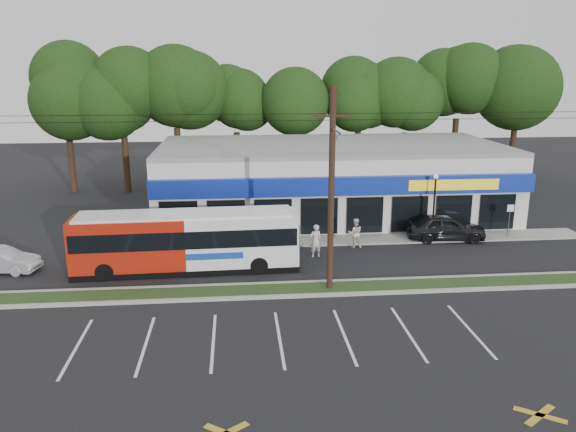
{
  "coord_description": "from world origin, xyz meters",
  "views": [
    {
      "loc": [
        -1.51,
        -24.87,
        10.79
      ],
      "look_at": [
        1.29,
        5.0,
        2.79
      ],
      "focal_mm": 35.0,
      "sensor_mm": 36.0,
      "label": 1
    }
  ],
  "objects_px": {
    "utility_pole": "(328,184)",
    "car_silver": "(1,260)",
    "metrobus": "(187,240)",
    "pedestrian_a": "(316,241)",
    "lamp_post": "(434,199)",
    "pedestrian_b": "(355,233)",
    "sign_post": "(510,215)",
    "car_dark": "(446,227)"
  },
  "relations": [
    {
      "from": "metrobus",
      "to": "utility_pole",
      "type": "bearing_deg",
      "value": -28.46
    },
    {
      "from": "metrobus",
      "to": "car_dark",
      "type": "distance_m",
      "value": 16.56
    },
    {
      "from": "utility_pole",
      "to": "lamp_post",
      "type": "height_order",
      "value": "utility_pole"
    },
    {
      "from": "lamp_post",
      "to": "car_dark",
      "type": "relative_size",
      "value": 0.86
    },
    {
      "from": "car_dark",
      "to": "car_silver",
      "type": "relative_size",
      "value": 1.22
    },
    {
      "from": "utility_pole",
      "to": "car_dark",
      "type": "bearing_deg",
      "value": 40.27
    },
    {
      "from": "car_silver",
      "to": "pedestrian_b",
      "type": "bearing_deg",
      "value": -72.92
    },
    {
      "from": "sign_post",
      "to": "pedestrian_b",
      "type": "xyz_separation_m",
      "value": [
        -10.34,
        -1.04,
        -0.63
      ]
    },
    {
      "from": "sign_post",
      "to": "pedestrian_b",
      "type": "bearing_deg",
      "value": -174.26
    },
    {
      "from": "metrobus",
      "to": "pedestrian_a",
      "type": "bearing_deg",
      "value": 9.9
    },
    {
      "from": "utility_pole",
      "to": "lamp_post",
      "type": "xyz_separation_m",
      "value": [
        8.17,
        7.87,
        -2.74
      ]
    },
    {
      "from": "utility_pole",
      "to": "sign_post",
      "type": "xyz_separation_m",
      "value": [
        13.17,
        7.65,
        -3.86
      ]
    },
    {
      "from": "car_dark",
      "to": "metrobus",
      "type": "bearing_deg",
      "value": 109.56
    },
    {
      "from": "car_dark",
      "to": "pedestrian_a",
      "type": "xyz_separation_m",
      "value": [
        -8.77,
        -2.5,
        0.14
      ]
    },
    {
      "from": "car_silver",
      "to": "metrobus",
      "type": "bearing_deg",
      "value": -83.33
    },
    {
      "from": "metrobus",
      "to": "pedestrian_b",
      "type": "relative_size",
      "value": 6.58
    },
    {
      "from": "car_silver",
      "to": "pedestrian_b",
      "type": "height_order",
      "value": "pedestrian_b"
    },
    {
      "from": "car_dark",
      "to": "pedestrian_a",
      "type": "distance_m",
      "value": 9.12
    },
    {
      "from": "sign_post",
      "to": "utility_pole",
      "type": "bearing_deg",
      "value": -149.85
    },
    {
      "from": "car_silver",
      "to": "pedestrian_a",
      "type": "bearing_deg",
      "value": -76.9
    },
    {
      "from": "pedestrian_b",
      "to": "car_silver",
      "type": "bearing_deg",
      "value": 8.75
    },
    {
      "from": "car_dark",
      "to": "pedestrian_a",
      "type": "relative_size",
      "value": 2.51
    },
    {
      "from": "metrobus",
      "to": "pedestrian_a",
      "type": "height_order",
      "value": "metrobus"
    },
    {
      "from": "utility_pole",
      "to": "car_silver",
      "type": "xyz_separation_m",
      "value": [
        -17.15,
        4.19,
        -4.74
      ]
    },
    {
      "from": "utility_pole",
      "to": "car_silver",
      "type": "distance_m",
      "value": 18.28
    },
    {
      "from": "lamp_post",
      "to": "metrobus",
      "type": "relative_size",
      "value": 0.35
    },
    {
      "from": "sign_post",
      "to": "car_dark",
      "type": "bearing_deg",
      "value": -178.99
    },
    {
      "from": "utility_pole",
      "to": "car_dark",
      "type": "distance_m",
      "value": 12.58
    },
    {
      "from": "pedestrian_a",
      "to": "pedestrian_b",
      "type": "xyz_separation_m",
      "value": [
        2.67,
        1.54,
        -0.06
      ]
    },
    {
      "from": "sign_post",
      "to": "pedestrian_a",
      "type": "distance_m",
      "value": 13.27
    },
    {
      "from": "metrobus",
      "to": "sign_post",
      "type": "bearing_deg",
      "value": 9.6
    },
    {
      "from": "lamp_post",
      "to": "metrobus",
      "type": "bearing_deg",
      "value": -164.28
    },
    {
      "from": "lamp_post",
      "to": "pedestrian_b",
      "type": "relative_size",
      "value": 2.31
    },
    {
      "from": "sign_post",
      "to": "lamp_post",
      "type": "bearing_deg",
      "value": 177.42
    },
    {
      "from": "utility_pole",
      "to": "metrobus",
      "type": "xyz_separation_m",
      "value": [
        -7.1,
        3.57,
        -3.7
      ]
    },
    {
      "from": "pedestrian_a",
      "to": "pedestrian_b",
      "type": "relative_size",
      "value": 1.07
    },
    {
      "from": "lamp_post",
      "to": "car_silver",
      "type": "bearing_deg",
      "value": -171.72
    },
    {
      "from": "lamp_post",
      "to": "pedestrian_b",
      "type": "height_order",
      "value": "lamp_post"
    },
    {
      "from": "utility_pole",
      "to": "pedestrian_a",
      "type": "bearing_deg",
      "value": 88.14
    },
    {
      "from": "car_dark",
      "to": "pedestrian_b",
      "type": "xyz_separation_m",
      "value": [
        -6.11,
        -0.96,
        0.08
      ]
    },
    {
      "from": "lamp_post",
      "to": "pedestrian_a",
      "type": "distance_m",
      "value": 8.65
    },
    {
      "from": "lamp_post",
      "to": "metrobus",
      "type": "xyz_separation_m",
      "value": [
        -15.27,
        -4.3,
        -0.95
      ]
    }
  ]
}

